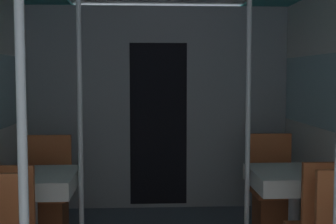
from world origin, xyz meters
TOP-DOWN VIEW (x-y plane):
  - bulkhead_far at (0.00, 4.00)m, footprint 2.91×0.09m
  - support_pole_left_0 at (-0.66, 0.64)m, footprint 0.04×0.04m
  - dining_table_left_1 at (-1.06, 2.38)m, footprint 0.70×0.70m
  - chair_left_far_1 at (-1.06, 2.98)m, footprint 0.41×0.41m
  - support_pole_left_1 at (-0.66, 2.38)m, footprint 0.04×0.04m
  - dining_table_right_1 at (1.06, 2.38)m, footprint 0.70×0.70m
  - chair_right_far_1 at (1.06, 2.98)m, footprint 0.41×0.41m
  - support_pole_right_1 at (0.66, 2.38)m, footprint 0.04×0.04m

SIDE VIEW (x-z plane):
  - chair_left_far_1 at x=-1.06m, z-range -0.18..0.76m
  - chair_right_far_1 at x=1.06m, z-range -0.18..0.76m
  - dining_table_left_1 at x=-1.06m, z-range 0.26..1.00m
  - dining_table_right_1 at x=1.06m, z-range 0.26..1.00m
  - bulkhead_far at x=0.00m, z-range 0.00..2.27m
  - support_pole_left_0 at x=-0.66m, z-range 0.00..2.28m
  - support_pole_left_1 at x=-0.66m, z-range 0.00..2.28m
  - support_pole_right_1 at x=0.66m, z-range 0.00..2.28m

